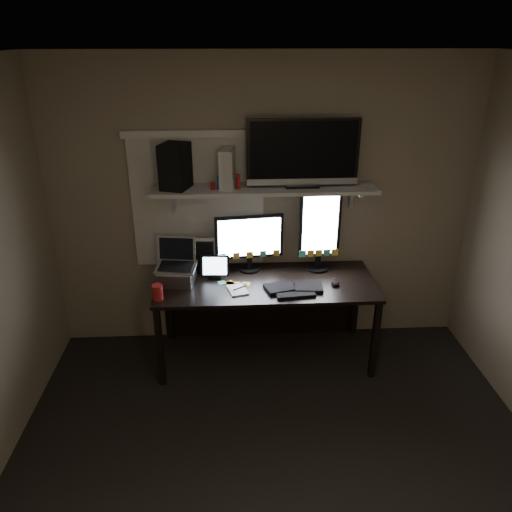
{
  "coord_description": "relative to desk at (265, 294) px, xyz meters",
  "views": [
    {
      "loc": [
        -0.28,
        -2.23,
        2.61
      ],
      "look_at": [
        -0.09,
        1.25,
        1.04
      ],
      "focal_mm": 35.0,
      "sensor_mm": 36.0,
      "label": 1
    }
  ],
  "objects": [
    {
      "name": "wall_shelf",
      "position": [
        0.0,
        0.08,
        0.91
      ],
      "size": [
        1.8,
        0.35,
        0.03
      ],
      "primitive_type": "cube",
      "color": "#B0B0AB",
      "rests_on": "back_wall"
    },
    {
      "name": "game_console",
      "position": [
        -0.3,
        0.09,
        1.08
      ],
      "size": [
        0.13,
        0.27,
        0.31
      ],
      "primitive_type": "cube",
      "rotation": [
        0.0,
        0.0,
        -0.21
      ],
      "color": "#B8B4A6",
      "rests_on": "wall_shelf"
    },
    {
      "name": "mouse",
      "position": [
        0.56,
        -0.21,
        0.2
      ],
      "size": [
        0.07,
        0.1,
        0.04
      ],
      "primitive_type": "ellipsoid",
      "rotation": [
        0.0,
        0.0,
        -0.02
      ],
      "color": "black",
      "rests_on": "desk"
    },
    {
      "name": "floor",
      "position": [
        0.0,
        -1.55,
        -0.55
      ],
      "size": [
        3.6,
        3.6,
        0.0
      ],
      "primitive_type": "plane",
      "color": "black",
      "rests_on": "ground"
    },
    {
      "name": "window_blinds",
      "position": [
        -0.55,
        0.24,
        0.75
      ],
      "size": [
        1.1,
        0.02,
        1.1
      ],
      "primitive_type": "cube",
      "color": "beige",
      "rests_on": "back_wall"
    },
    {
      "name": "cup",
      "position": [
        -0.85,
        -0.37,
        0.24
      ],
      "size": [
        0.1,
        0.1,
        0.12
      ],
      "primitive_type": "cylinder",
      "rotation": [
        0.0,
        0.0,
        -0.2
      ],
      "color": "maroon",
      "rests_on": "desk"
    },
    {
      "name": "tv",
      "position": [
        0.3,
        0.09,
        1.19
      ],
      "size": [
        0.89,
        0.16,
        0.53
      ],
      "primitive_type": "cube",
      "rotation": [
        0.0,
        0.0,
        0.0
      ],
      "color": "black",
      "rests_on": "wall_shelf"
    },
    {
      "name": "keyboard",
      "position": [
        0.22,
        -0.26,
        0.19
      ],
      "size": [
        0.48,
        0.23,
        0.03
      ],
      "primitive_type": "cube",
      "rotation": [
        0.0,
        0.0,
        0.1
      ],
      "color": "black",
      "rests_on": "desk"
    },
    {
      "name": "bottles",
      "position": [
        -0.31,
        0.03,
        1.0
      ],
      "size": [
        0.22,
        0.09,
        0.14
      ],
      "primitive_type": null,
      "rotation": [
        0.0,
        0.0,
        0.2
      ],
      "color": "#A50F0C",
      "rests_on": "wall_shelf"
    },
    {
      "name": "back_wall",
      "position": [
        0.0,
        0.25,
        0.7
      ],
      "size": [
        3.6,
        0.0,
        3.6
      ],
      "primitive_type": "plane",
      "rotation": [
        1.57,
        0.0,
        0.0
      ],
      "color": "#736552",
      "rests_on": "floor"
    },
    {
      "name": "monitor_portrait",
      "position": [
        0.47,
        0.1,
        0.53
      ],
      "size": [
        0.36,
        0.09,
        0.71
      ],
      "primitive_type": "cube",
      "rotation": [
        0.0,
        0.0,
        0.06
      ],
      "color": "black",
      "rests_on": "desk"
    },
    {
      "name": "tablet",
      "position": [
        -0.42,
        -0.03,
        0.28
      ],
      "size": [
        0.24,
        0.11,
        0.21
      ],
      "primitive_type": "cube",
      "rotation": [
        0.0,
        0.0,
        -0.06
      ],
      "color": "black",
      "rests_on": "desk"
    },
    {
      "name": "laptop",
      "position": [
        -0.73,
        -0.11,
        0.36
      ],
      "size": [
        0.35,
        0.3,
        0.36
      ],
      "primitive_type": "cube",
      "rotation": [
        0.0,
        0.0,
        -0.14
      ],
      "color": "silver",
      "rests_on": "desk"
    },
    {
      "name": "sticky_notes",
      "position": [
        -0.28,
        -0.2,
        0.18
      ],
      "size": [
        0.27,
        0.2,
        0.0
      ],
      "primitive_type": null,
      "rotation": [
        0.0,
        0.0,
        -0.03
      ],
      "color": "yellow",
      "rests_on": "desk"
    },
    {
      "name": "desk",
      "position": [
        0.0,
        0.0,
        0.0
      ],
      "size": [
        1.8,
        0.75,
        0.73
      ],
      "color": "black",
      "rests_on": "floor"
    },
    {
      "name": "speaker",
      "position": [
        -0.7,
        0.08,
        1.1
      ],
      "size": [
        0.26,
        0.29,
        0.35
      ],
      "primitive_type": "cube",
      "rotation": [
        0.0,
        0.0,
        -0.33
      ],
      "color": "black",
      "rests_on": "wall_shelf"
    },
    {
      "name": "file_sorter",
      "position": [
        -0.54,
        0.11,
        0.33
      ],
      "size": [
        0.25,
        0.13,
        0.3
      ],
      "primitive_type": "cube",
      "rotation": [
        0.0,
        0.0,
        -0.1
      ],
      "color": "black",
      "rests_on": "desk"
    },
    {
      "name": "notepad",
      "position": [
        -0.24,
        -0.26,
        0.18
      ],
      "size": [
        0.18,
        0.22,
        0.01
      ],
      "primitive_type": "cube",
      "rotation": [
        0.0,
        0.0,
        0.25
      ],
      "color": "white",
      "rests_on": "desk"
    },
    {
      "name": "monitor_landscape",
      "position": [
        -0.13,
        0.11,
        0.43
      ],
      "size": [
        0.58,
        0.13,
        0.51
      ],
      "primitive_type": "cube",
      "rotation": [
        0.0,
        0.0,
        0.12
      ],
      "color": "black",
      "rests_on": "desk"
    },
    {
      "name": "ceiling",
      "position": [
        0.0,
        -1.55,
        1.95
      ],
      "size": [
        3.6,
        3.6,
        0.0
      ],
      "primitive_type": "plane",
      "rotation": [
        3.14,
        0.0,
        0.0
      ],
      "color": "silver",
      "rests_on": "back_wall"
    }
  ]
}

